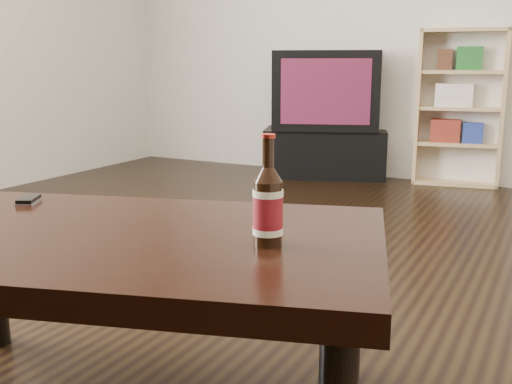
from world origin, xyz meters
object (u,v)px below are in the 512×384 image
at_px(tv_stand, 325,152).
at_px(coffee_table, 118,257).
at_px(phone, 29,200).
at_px(bookshelf, 458,105).
at_px(beer_bottle, 268,207).
at_px(tv, 326,90).

distance_m(tv_stand, coffee_table, 3.42).
relative_size(coffee_table, phone, 13.64).
distance_m(tv_stand, phone, 3.23).
height_order(coffee_table, phone, phone).
bearing_deg(bookshelf, beer_bottle, -97.03).
height_order(tv_stand, coffee_table, coffee_table).
bearing_deg(phone, bookshelf, 50.41).
xyz_separation_m(coffee_table, beer_bottle, (0.37, 0.08, 0.15)).
bearing_deg(tv, tv_stand, 90.00).
bearing_deg(tv_stand, bookshelf, -9.37).
bearing_deg(tv, coffee_table, -97.20).
xyz_separation_m(bookshelf, coffee_table, (-0.21, -3.50, -0.17)).
distance_m(tv, beer_bottle, 3.43).
bearing_deg(bookshelf, tv, -179.06).
distance_m(tv, bookshelf, 0.98).
bearing_deg(coffee_table, bookshelf, 86.50).
distance_m(bookshelf, phone, 3.44).
bearing_deg(tv_stand, beer_bottle, -90.86).
bearing_deg(beer_bottle, tv, 108.99).
bearing_deg(coffee_table, beer_bottle, 12.48).
distance_m(bookshelf, beer_bottle, 3.42).
xyz_separation_m(beer_bottle, phone, (-0.81, 0.04, -0.08)).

